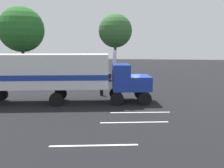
{
  "coord_description": "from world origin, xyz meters",
  "views": [
    {
      "loc": [
        1.48,
        -20.18,
        4.95
      ],
      "look_at": [
        -1.08,
        -0.66,
        1.6
      ],
      "focal_mm": 37.35,
      "sensor_mm": 36.0,
      "label": 1
    }
  ],
  "objects_px": {
    "parked_car": "(94,75)",
    "tree_center": "(21,30)",
    "semi_truck": "(59,74)",
    "person_bystander": "(101,86)",
    "tree_left": "(115,31)"
  },
  "relations": [
    {
      "from": "semi_truck",
      "to": "parked_car",
      "type": "distance_m",
      "value": 12.83
    },
    {
      "from": "person_bystander",
      "to": "parked_car",
      "type": "relative_size",
      "value": 0.34
    },
    {
      "from": "parked_car",
      "to": "tree_center",
      "type": "distance_m",
      "value": 12.83
    },
    {
      "from": "semi_truck",
      "to": "tree_left",
      "type": "relative_size",
      "value": 1.44
    },
    {
      "from": "tree_center",
      "to": "parked_car",
      "type": "bearing_deg",
      "value": -7.46
    },
    {
      "from": "person_bystander",
      "to": "parked_car",
      "type": "xyz_separation_m",
      "value": [
        -2.66,
        9.36,
        -0.09
      ]
    },
    {
      "from": "person_bystander",
      "to": "tree_center",
      "type": "height_order",
      "value": "tree_center"
    },
    {
      "from": "semi_truck",
      "to": "parked_car",
      "type": "relative_size",
      "value": 3.04
    },
    {
      "from": "semi_truck",
      "to": "tree_center",
      "type": "bearing_deg",
      "value": 127.12
    },
    {
      "from": "parked_car",
      "to": "tree_center",
      "type": "relative_size",
      "value": 0.45
    },
    {
      "from": "person_bystander",
      "to": "tree_center",
      "type": "bearing_deg",
      "value": 141.8
    },
    {
      "from": "semi_truck",
      "to": "tree_center",
      "type": "distance_m",
      "value": 18.34
    },
    {
      "from": "semi_truck",
      "to": "tree_left",
      "type": "xyz_separation_m",
      "value": [
        2.36,
        20.62,
        4.66
      ]
    },
    {
      "from": "semi_truck",
      "to": "tree_left",
      "type": "bearing_deg",
      "value": 83.47
    },
    {
      "from": "parked_car",
      "to": "tree_left",
      "type": "bearing_deg",
      "value": 75.87
    }
  ]
}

